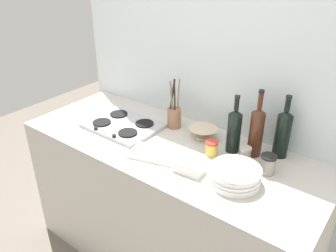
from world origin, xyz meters
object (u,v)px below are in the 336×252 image
(butter_dish, at_px, (189,167))
(condiment_jar_spare, at_px, (268,164))
(utensil_crock, at_px, (174,116))
(plate_stack, at_px, (235,176))
(stovetop_hob, at_px, (123,125))
(wine_bottle_mid_right, at_px, (234,130))
(condiment_jar_front, at_px, (212,148))
(condiment_jar_rear, at_px, (245,154))
(mixing_bowl, at_px, (203,132))
(wine_bottle_leftmost, at_px, (283,133))
(wine_bottle_mid_left, at_px, (256,131))
(cutting_board, at_px, (155,154))

(butter_dish, relative_size, condiment_jar_spare, 1.47)
(utensil_crock, bearing_deg, plate_stack, -26.83)
(stovetop_hob, bearing_deg, butter_dish, -14.06)
(stovetop_hob, xyz_separation_m, utensil_crock, (0.25, 0.20, 0.06))
(stovetop_hob, distance_m, plate_stack, 0.83)
(stovetop_hob, xyz_separation_m, condiment_jar_spare, (0.91, 0.08, 0.04))
(wine_bottle_mid_right, distance_m, condiment_jar_front, 0.16)
(stovetop_hob, height_order, condiment_jar_rear, condiment_jar_rear)
(mixing_bowl, bearing_deg, butter_dish, -69.45)
(condiment_jar_front, xyz_separation_m, condiment_jar_rear, (0.17, 0.06, -0.00))
(wine_bottle_leftmost, bearing_deg, condiment_jar_front, -144.21)
(utensil_crock, height_order, condiment_jar_spare, utensil_crock)
(butter_dish, bearing_deg, utensil_crock, 134.99)
(wine_bottle_mid_left, relative_size, mixing_bowl, 2.21)
(stovetop_hob, xyz_separation_m, condiment_jar_front, (0.60, 0.06, 0.03))
(wine_bottle_mid_right, relative_size, cutting_board, 1.22)
(stovetop_hob, xyz_separation_m, butter_dish, (0.60, -0.15, 0.02))
(wine_bottle_mid_left, xyz_separation_m, butter_dish, (-0.19, -0.35, -0.11))
(wine_bottle_mid_right, relative_size, condiment_jar_spare, 3.28)
(condiment_jar_front, bearing_deg, mixing_bowl, 135.80)
(stovetop_hob, height_order, butter_dish, butter_dish)
(condiment_jar_rear, bearing_deg, cutting_board, -148.25)
(wine_bottle_mid_left, bearing_deg, stovetop_hob, -165.60)
(plate_stack, relative_size, mixing_bowl, 1.48)
(plate_stack, bearing_deg, condiment_jar_rear, 102.66)
(wine_bottle_leftmost, xyz_separation_m, condiment_jar_rear, (-0.13, -0.16, -0.10))
(plate_stack, relative_size, wine_bottle_mid_right, 0.76)
(wine_bottle_mid_left, bearing_deg, plate_stack, -82.86)
(stovetop_hob, height_order, wine_bottle_mid_right, wine_bottle_mid_right)
(plate_stack, bearing_deg, wine_bottle_mid_left, 97.14)
(stovetop_hob, height_order, condiment_jar_front, condiment_jar_front)
(plate_stack, height_order, wine_bottle_mid_left, wine_bottle_mid_left)
(wine_bottle_leftmost, relative_size, butter_dish, 2.38)
(wine_bottle_mid_right, bearing_deg, condiment_jar_spare, -19.29)
(wine_bottle_leftmost, relative_size, wine_bottle_mid_left, 0.93)
(wine_bottle_mid_right, relative_size, butter_dish, 2.24)
(plate_stack, xyz_separation_m, cutting_board, (-0.46, -0.04, -0.03))
(plate_stack, height_order, utensil_crock, utensil_crock)
(plate_stack, relative_size, cutting_board, 0.93)
(wine_bottle_leftmost, bearing_deg, mixing_bowl, -168.82)
(utensil_crock, xyz_separation_m, condiment_jar_rear, (0.53, -0.08, -0.04))
(stovetop_hob, relative_size, mixing_bowl, 2.62)
(stovetop_hob, xyz_separation_m, wine_bottle_mid_right, (0.68, 0.17, 0.12))
(condiment_jar_rear, distance_m, condiment_jar_spare, 0.14)
(stovetop_hob, distance_m, butter_dish, 0.62)
(wine_bottle_leftmost, distance_m, mixing_bowl, 0.45)
(wine_bottle_mid_right, bearing_deg, butter_dish, -103.87)
(plate_stack, bearing_deg, condiment_jar_spare, 62.30)
(wine_bottle_mid_left, bearing_deg, butter_dish, -118.14)
(mixing_bowl, bearing_deg, condiment_jar_rear, -13.41)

